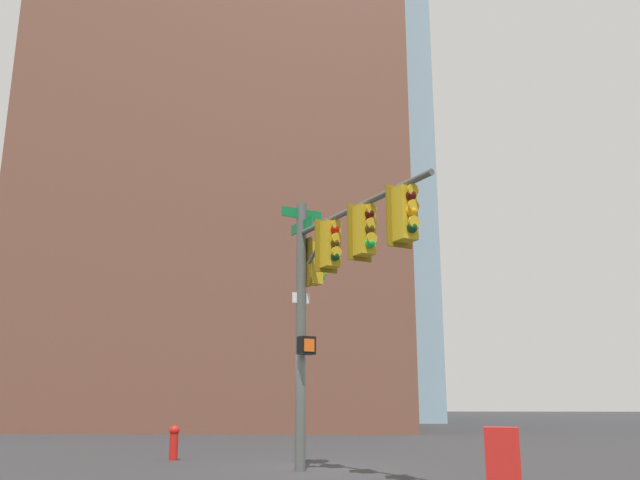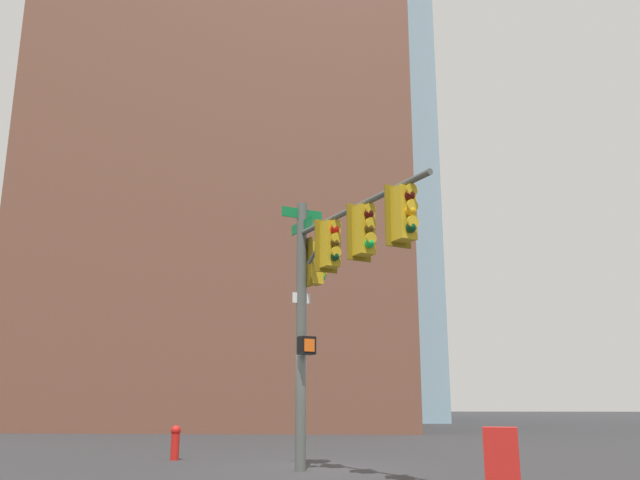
{
  "view_description": "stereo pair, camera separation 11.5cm",
  "coord_description": "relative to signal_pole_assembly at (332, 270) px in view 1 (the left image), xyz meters",
  "views": [
    {
      "loc": [
        -15.54,
        -1.15,
        1.45
      ],
      "look_at": [
        -1.25,
        -0.13,
        4.98
      ],
      "focal_mm": 37.06,
      "sensor_mm": 36.0,
      "label": 1
    },
    {
      "loc": [
        -15.53,
        -1.27,
        1.45
      ],
      "look_at": [
        -1.25,
        -0.13,
        4.98
      ],
      "focal_mm": 37.06,
      "sensor_mm": 36.0,
      "label": 2
    }
  ],
  "objects": [
    {
      "name": "ground_plane",
      "position": [
        1.61,
        0.42,
        -4.22
      ],
      "size": [
        200.0,
        200.0,
        0.0
      ],
      "primitive_type": "plane",
      "color": "#2D2D30"
    },
    {
      "name": "building_glass_tower",
      "position": [
        48.88,
        9.55,
        31.91
      ],
      "size": [
        28.51,
        31.57,
        72.26
      ],
      "primitive_type": "cube",
      "color": "#8CB2C6",
      "rests_on": "ground_plane"
    },
    {
      "name": "building_brick_nearside",
      "position": [
        27.25,
        7.75,
        25.16
      ],
      "size": [
        18.9,
        21.59,
        58.76
      ],
      "primitive_type": "cube",
      "color": "brown",
      "rests_on": "ground_plane"
    },
    {
      "name": "building_brick_midblock",
      "position": [
        44.63,
        7.93,
        15.55
      ],
      "size": [
        19.61,
        14.79,
        39.54
      ],
      "primitive_type": "cube",
      "color": "#4C3328",
      "rests_on": "ground_plane"
    },
    {
      "name": "newspaper_box",
      "position": [
        -2.27,
        -2.93,
        -3.69
      ],
      "size": [
        0.53,
        0.63,
        1.05
      ],
      "primitive_type": "cube",
      "rotation": [
        0.0,
        0.0,
        -0.18
      ],
      "color": "red",
      "rests_on": "ground_plane"
    },
    {
      "name": "fire_hydrant",
      "position": [
        3.65,
        4.34,
        -3.74
      ],
      "size": [
        0.34,
        0.26,
        0.87
      ],
      "color": "red",
      "rests_on": "ground_plane"
    },
    {
      "name": "signal_pole_assembly",
      "position": [
        0.0,
        0.0,
        0.0
      ],
      "size": [
        4.6,
        3.18,
        6.07
      ],
      "rotation": [
        0.0,
        0.0,
        3.72
      ],
      "color": "#4C514C",
      "rests_on": "ground_plane"
    }
  ]
}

